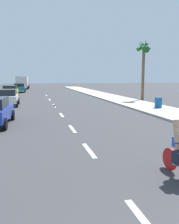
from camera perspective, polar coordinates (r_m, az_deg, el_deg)
name	(u,v)px	position (r m, az deg, el deg)	size (l,w,h in m)	color
ground_plane	(56,108)	(20.81, -8.03, 0.91)	(160.00, 160.00, 0.00)	#38383A
sidewalk_strip	(131,103)	(24.76, 10.09, 2.23)	(3.60, 80.00, 0.14)	#B2ADA3
lane_stripe_1	(147,224)	(4.96, 13.67, -24.88)	(0.16, 1.80, 0.01)	white
lane_stripe_2	(89,150)	(8.91, -0.12, -9.22)	(0.16, 1.80, 0.01)	white
lane_stripe_3	(72,129)	(12.49, -4.17, -4.06)	(0.16, 1.80, 0.01)	white
lane_stripe_4	(62,115)	(17.04, -6.76, -0.72)	(0.16, 1.80, 0.01)	white
lane_stripe_5	(55,106)	(22.33, -8.42, 1.43)	(0.16, 1.80, 0.01)	white
lane_stripe_6	(54,105)	(23.02, -8.57, 1.63)	(0.16, 1.80, 0.01)	white
lane_stripe_7	(50,100)	(28.63, -9.58, 2.94)	(0.16, 1.80, 0.01)	white
lane_stripe_8	(46,95)	(35.45, -10.38, 3.97)	(0.16, 1.80, 0.01)	white
parked_car_white	(8,97)	(23.40, -18.99, 3.42)	(1.81, 3.87, 1.57)	white
parked_car_yellow	(10,91)	(33.88, -18.56, 4.88)	(2.06, 4.47, 1.57)	gold
parked_car_teal	(19,87)	(43.87, -16.57, 5.69)	(2.10, 4.50, 1.57)	#14727A
delivery_truck	(22,82)	(55.18, -15.89, 6.91)	(2.90, 6.34, 2.80)	maroon
palm_tree_far	(144,52)	(27.74, 12.95, 13.86)	(1.75, 1.94, 6.91)	brown
trash_bin_far	(158,103)	(20.63, 16.29, 2.21)	(0.60, 0.60, 0.88)	#14518C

